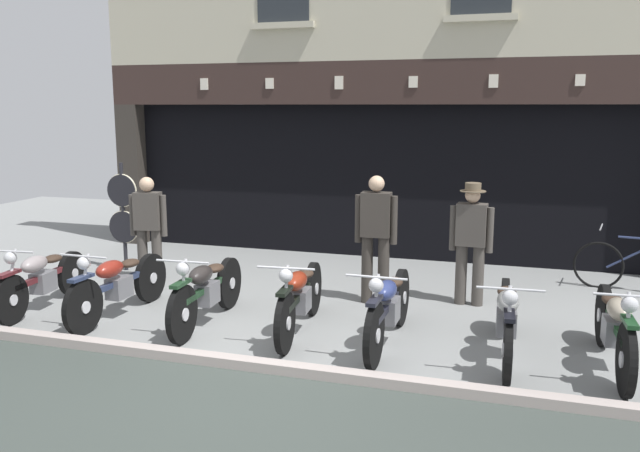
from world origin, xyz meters
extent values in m
cube|color=gray|center=(0.00, 5.00, -0.04)|extent=(21.81, 10.00, 0.08)
cube|color=#AD9F99|center=(0.00, 0.08, 0.01)|extent=(21.81, 0.16, 0.18)
cube|color=black|center=(0.00, 7.30, 1.30)|extent=(9.03, 4.00, 2.60)
cube|color=#332D28|center=(-4.69, 5.18, 1.30)|extent=(0.44, 0.36, 2.60)
cube|color=#23282D|center=(0.00, 5.55, 1.43)|extent=(8.64, 0.03, 2.18)
cube|color=#332420|center=(0.00, 5.12, 2.95)|extent=(9.81, 0.24, 0.70)
cube|color=silver|center=(-3.05, 4.99, 2.95)|extent=(0.14, 0.03, 0.20)
cube|color=silver|center=(-1.82, 4.99, 2.95)|extent=(0.14, 0.03, 0.18)
cube|color=silver|center=(-0.60, 4.99, 2.95)|extent=(0.14, 0.03, 0.21)
cube|color=silver|center=(0.62, 4.99, 2.95)|extent=(0.14, 0.03, 0.18)
cube|color=silver|center=(1.85, 4.99, 2.95)|extent=(0.14, 0.03, 0.20)
cube|color=silver|center=(3.09, 4.99, 2.95)|extent=(0.14, 0.03, 0.17)
cube|color=#BDB69D|center=(-1.57, 4.95, 3.88)|extent=(1.10, 0.12, 0.10)
cube|color=#BDB69D|center=(1.61, 4.95, 3.88)|extent=(1.10, 0.12, 0.10)
cylinder|color=black|center=(-3.38, 0.48, 0.30)|extent=(0.13, 0.61, 0.61)
cylinder|color=silver|center=(-3.38, 0.48, 0.30)|extent=(0.11, 0.14, 0.13)
cylinder|color=black|center=(-3.51, 1.78, 0.30)|extent=(0.14, 0.61, 0.61)
cylinder|color=silver|center=(-3.51, 1.78, 0.30)|extent=(0.12, 0.14, 0.13)
cube|color=#531C20|center=(-3.45, 1.13, 0.42)|extent=(0.19, 1.20, 0.07)
cube|color=slate|center=(-3.45, 1.13, 0.35)|extent=(0.23, 0.34, 0.26)
ellipsoid|color=gray|center=(-3.43, 0.97, 0.62)|extent=(0.27, 0.48, 0.20)
ellipsoid|color=#38281E|center=(-3.47, 1.36, 0.60)|extent=(0.23, 0.32, 0.10)
cube|color=#531C20|center=(-3.38, 0.48, 0.63)|extent=(0.14, 0.37, 0.04)
sphere|color=silver|center=(-3.38, 0.54, 0.80)|extent=(0.15, 0.15, 0.15)
cylinder|color=silver|center=(-3.38, 0.54, 0.88)|extent=(0.62, 0.09, 0.02)
cylinder|color=silver|center=(-3.38, 0.52, 0.59)|extent=(0.07, 0.29, 0.60)
cylinder|color=black|center=(-2.33, 0.44, 0.32)|extent=(0.08, 0.65, 0.65)
cylinder|color=silver|center=(-2.33, 0.44, 0.32)|extent=(0.10, 0.14, 0.14)
cylinder|color=black|center=(-2.31, 1.82, 0.32)|extent=(0.09, 0.65, 0.65)
cylinder|color=silver|center=(-2.31, 1.82, 0.32)|extent=(0.11, 0.14, 0.14)
cube|color=#283351|center=(-2.32, 1.13, 0.44)|extent=(0.10, 1.27, 0.07)
cube|color=slate|center=(-2.32, 1.13, 0.37)|extent=(0.21, 0.32, 0.26)
ellipsoid|color=maroon|center=(-2.32, 0.97, 0.64)|extent=(0.23, 0.46, 0.20)
ellipsoid|color=#38281E|center=(-2.31, 1.38, 0.62)|extent=(0.21, 0.30, 0.10)
cube|color=#283351|center=(-2.33, 0.44, 0.67)|extent=(0.11, 0.36, 0.04)
sphere|color=silver|center=(-2.33, 0.50, 0.82)|extent=(0.15, 0.15, 0.15)
cylinder|color=silver|center=(-2.33, 0.50, 0.90)|extent=(0.62, 0.04, 0.02)
cylinder|color=silver|center=(-2.33, 0.48, 0.61)|extent=(0.04, 0.26, 0.61)
cylinder|color=black|center=(-1.12, 0.52, 0.33)|extent=(0.10, 0.66, 0.66)
cylinder|color=silver|center=(-1.12, 0.52, 0.33)|extent=(0.11, 0.15, 0.14)
cylinder|color=black|center=(-1.18, 1.87, 0.33)|extent=(0.11, 0.66, 0.66)
cylinder|color=silver|center=(-1.18, 1.87, 0.33)|extent=(0.12, 0.15, 0.14)
cube|color=#1D3A22|center=(-1.15, 1.20, 0.45)|extent=(0.13, 1.24, 0.07)
cube|color=slate|center=(-1.15, 1.20, 0.38)|extent=(0.22, 0.33, 0.26)
ellipsoid|color=#2A2524|center=(-1.14, 1.03, 0.65)|extent=(0.24, 0.47, 0.20)
ellipsoid|color=#38281E|center=(-1.16, 1.44, 0.63)|extent=(0.21, 0.31, 0.10)
cube|color=#1D3A22|center=(-1.12, 0.52, 0.68)|extent=(0.12, 0.36, 0.04)
sphere|color=silver|center=(-1.12, 0.58, 0.83)|extent=(0.15, 0.15, 0.15)
cylinder|color=silver|center=(-1.12, 0.58, 0.91)|extent=(0.62, 0.05, 0.02)
cylinder|color=silver|center=(-1.12, 0.56, 0.62)|extent=(0.05, 0.24, 0.62)
cylinder|color=black|center=(0.06, 0.58, 0.33)|extent=(0.13, 0.66, 0.66)
cylinder|color=silver|center=(0.06, 0.58, 0.33)|extent=(0.11, 0.15, 0.14)
cylinder|color=black|center=(-0.07, 1.94, 0.33)|extent=(0.14, 0.66, 0.66)
cylinder|color=silver|center=(-0.07, 1.94, 0.33)|extent=(0.12, 0.15, 0.14)
cube|color=black|center=(0.00, 1.26, 0.45)|extent=(0.19, 1.26, 0.07)
cube|color=slate|center=(0.00, 1.26, 0.38)|extent=(0.23, 0.34, 0.26)
ellipsoid|color=maroon|center=(0.01, 1.10, 0.65)|extent=(0.26, 0.48, 0.20)
ellipsoid|color=#38281E|center=(-0.02, 1.51, 0.63)|extent=(0.23, 0.32, 0.10)
cube|color=black|center=(0.06, 0.58, 0.68)|extent=(0.13, 0.37, 0.04)
sphere|color=silver|center=(0.06, 0.64, 0.83)|extent=(0.15, 0.15, 0.15)
cylinder|color=silver|center=(0.06, 0.64, 0.91)|extent=(0.62, 0.08, 0.02)
cylinder|color=silver|center=(0.06, 0.62, 0.62)|extent=(0.06, 0.23, 0.62)
cylinder|color=black|center=(1.05, 0.47, 0.34)|extent=(0.07, 0.68, 0.68)
cylinder|color=silver|center=(1.05, 0.47, 0.34)|extent=(0.10, 0.15, 0.15)
cylinder|color=black|center=(1.06, 1.86, 0.34)|extent=(0.08, 0.68, 0.68)
cylinder|color=silver|center=(1.06, 1.86, 0.34)|extent=(0.11, 0.15, 0.15)
cube|color=black|center=(1.05, 1.16, 0.46)|extent=(0.08, 1.28, 0.07)
cube|color=slate|center=(1.05, 1.16, 0.39)|extent=(0.20, 0.32, 0.26)
ellipsoid|color=navy|center=(1.05, 1.00, 0.66)|extent=(0.22, 0.46, 0.20)
ellipsoid|color=#38281E|center=(1.06, 1.41, 0.64)|extent=(0.20, 0.30, 0.10)
cube|color=black|center=(1.05, 0.47, 0.70)|extent=(0.10, 0.36, 0.04)
sphere|color=silver|center=(1.05, 0.53, 0.84)|extent=(0.15, 0.15, 0.15)
cylinder|color=silver|center=(1.05, 0.53, 0.92)|extent=(0.62, 0.03, 0.02)
cylinder|color=silver|center=(1.05, 0.51, 0.63)|extent=(0.04, 0.25, 0.61)
cylinder|color=black|center=(2.33, 0.47, 0.32)|extent=(0.10, 0.65, 0.65)
cylinder|color=silver|center=(2.33, 0.47, 0.32)|extent=(0.11, 0.15, 0.14)
cylinder|color=black|center=(2.25, 1.91, 0.32)|extent=(0.11, 0.65, 0.65)
cylinder|color=silver|center=(2.25, 1.91, 0.32)|extent=(0.12, 0.15, 0.14)
cube|color=black|center=(2.29, 1.19, 0.44)|extent=(0.14, 1.32, 0.07)
cube|color=slate|center=(2.29, 1.19, 0.37)|extent=(0.22, 0.33, 0.26)
ellipsoid|color=gray|center=(2.30, 1.02, 0.64)|extent=(0.24, 0.47, 0.20)
ellipsoid|color=#38281E|center=(2.27, 1.45, 0.62)|extent=(0.22, 0.31, 0.10)
cube|color=black|center=(2.33, 0.47, 0.67)|extent=(0.12, 0.36, 0.04)
sphere|color=silver|center=(2.32, 0.53, 0.82)|extent=(0.15, 0.15, 0.15)
cylinder|color=silver|center=(2.32, 0.53, 0.90)|extent=(0.62, 0.06, 0.02)
cylinder|color=silver|center=(2.33, 0.51, 0.61)|extent=(0.05, 0.26, 0.61)
cylinder|color=black|center=(3.35, 0.51, 0.34)|extent=(0.10, 0.68, 0.68)
cylinder|color=silver|center=(3.35, 0.51, 0.34)|extent=(0.11, 0.15, 0.15)
cylinder|color=black|center=(3.29, 1.84, 0.34)|extent=(0.11, 0.68, 0.68)
cylinder|color=silver|center=(3.29, 1.84, 0.34)|extent=(0.12, 0.15, 0.15)
cube|color=#193D20|center=(3.32, 1.18, 0.46)|extent=(0.13, 1.23, 0.07)
cube|color=slate|center=(3.32, 1.18, 0.39)|extent=(0.21, 0.33, 0.26)
ellipsoid|color=tan|center=(3.33, 1.02, 0.66)|extent=(0.24, 0.47, 0.20)
ellipsoid|color=#38281E|center=(3.31, 1.42, 0.64)|extent=(0.21, 0.31, 0.10)
cube|color=#193D20|center=(3.35, 0.51, 0.70)|extent=(0.12, 0.36, 0.04)
sphere|color=silver|center=(3.35, 0.57, 0.84)|extent=(0.15, 0.15, 0.15)
cylinder|color=silver|center=(3.35, 0.57, 0.92)|extent=(0.62, 0.05, 0.02)
cylinder|color=silver|center=(3.35, 0.55, 0.63)|extent=(0.05, 0.24, 0.62)
cylinder|color=#47423D|center=(-2.77, 2.76, 0.40)|extent=(0.15, 0.15, 0.80)
cylinder|color=#47423D|center=(-2.98, 2.72, 0.40)|extent=(0.15, 0.15, 0.80)
cube|color=#47423D|center=(-2.88, 2.74, 1.06)|extent=(0.42, 0.29, 0.55)
cube|color=silver|center=(-2.90, 2.85, 1.13)|extent=(0.14, 0.05, 0.31)
cube|color=black|center=(-2.90, 2.86, 1.11)|extent=(0.05, 0.02, 0.29)
cylinder|color=#47423D|center=(-2.65, 2.78, 0.99)|extent=(0.09, 0.09, 0.61)
cylinder|color=#47423D|center=(-3.11, 2.69, 0.99)|extent=(0.09, 0.09, 0.61)
sphere|color=beige|center=(-2.88, 2.74, 1.45)|extent=(0.21, 0.21, 0.21)
cylinder|color=#38332D|center=(0.68, 2.65, 0.46)|extent=(0.15, 0.15, 0.92)
cylinder|color=#38332D|center=(0.46, 2.64, 0.46)|extent=(0.15, 0.15, 0.92)
cube|color=#38332D|center=(0.57, 2.64, 1.19)|extent=(0.39, 0.23, 0.58)
cube|color=silver|center=(0.57, 2.76, 1.26)|extent=(0.14, 0.02, 0.33)
cube|color=maroon|center=(0.57, 2.77, 1.25)|extent=(0.05, 0.01, 0.30)
cylinder|color=#38332D|center=(0.80, 2.65, 1.12)|extent=(0.09, 0.09, 0.63)
cylinder|color=#38332D|center=(0.33, 2.64, 1.12)|extent=(0.09, 0.09, 0.63)
sphere|color=beige|center=(0.57, 2.64, 1.59)|extent=(0.21, 0.21, 0.21)
cylinder|color=#47423D|center=(1.87, 2.94, 0.41)|extent=(0.15, 0.15, 0.81)
cylinder|color=#47423D|center=(1.65, 2.95, 0.41)|extent=(0.15, 0.15, 0.81)
cube|color=#47423D|center=(1.76, 2.94, 1.07)|extent=(0.39, 0.24, 0.55)
cube|color=silver|center=(1.77, 3.06, 1.13)|extent=(0.14, 0.03, 0.31)
cube|color=black|center=(1.77, 3.07, 1.12)|extent=(0.05, 0.01, 0.29)
cylinder|color=#47423D|center=(2.00, 2.93, 1.01)|extent=(0.09, 0.09, 0.59)
cylinder|color=#47423D|center=(1.53, 2.96, 1.01)|extent=(0.09, 0.09, 0.59)
sphere|color=beige|center=(1.76, 2.94, 1.45)|extent=(0.19, 0.19, 0.19)
cylinder|color=brown|center=(1.76, 2.94, 1.50)|extent=(0.33, 0.33, 0.01)
cylinder|color=brown|center=(1.76, 2.94, 1.56)|extent=(0.20, 0.20, 0.11)
cylinder|color=#232328|center=(-3.61, 3.21, 0.85)|extent=(0.06, 0.06, 1.71)
cylinder|color=black|center=(-3.61, 3.19, 1.28)|extent=(0.50, 0.03, 0.50)
torus|color=beige|center=(-3.61, 3.20, 1.28)|extent=(0.52, 0.04, 0.52)
cylinder|color=black|center=(-3.61, 3.19, 0.70)|extent=(0.50, 0.03, 0.50)
torus|color=beige|center=(-3.61, 3.20, 0.70)|extent=(0.52, 0.04, 0.52)
cube|color=silver|center=(1.27, 5.40, 1.55)|extent=(0.78, 0.02, 1.11)
cube|color=#511E19|center=(1.27, 5.39, 2.01)|extent=(0.78, 0.01, 0.20)
torus|color=black|center=(3.46, 4.34, 0.33)|extent=(0.69, 0.14, 0.69)
cylinder|color=navy|center=(3.86, 4.28, 0.51)|extent=(0.61, 0.12, 0.42)
cylinder|color=navy|center=(3.96, 4.26, 0.77)|extent=(0.56, 0.11, 0.03)
cylinder|color=silver|center=(3.46, 4.34, 0.89)|extent=(0.09, 0.50, 0.02)
camera|label=1|loc=(2.41, -5.67, 2.58)|focal=37.20mm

